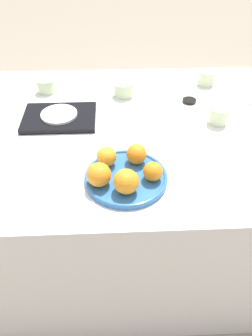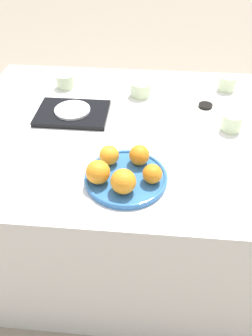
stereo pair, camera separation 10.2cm
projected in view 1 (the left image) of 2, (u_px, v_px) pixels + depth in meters
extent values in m
plane|color=gray|center=(140.00, 238.00, 1.76)|extent=(12.00, 12.00, 0.00)
cube|color=silver|center=(142.00, 190.00, 1.52)|extent=(1.55, 1.02, 0.72)
cylinder|color=#336BAD|center=(126.00, 178.00, 1.05)|extent=(0.26, 0.26, 0.01)
torus|color=#336BAD|center=(126.00, 176.00, 1.04)|extent=(0.27, 0.27, 0.01)
sphere|color=orange|center=(99.00, 175.00, 0.99)|extent=(0.08, 0.08, 0.08)
sphere|color=orange|center=(136.00, 154.00, 1.07)|extent=(0.07, 0.07, 0.07)
sphere|color=orange|center=(126.00, 182.00, 0.97)|extent=(0.08, 0.08, 0.08)
sphere|color=orange|center=(106.00, 157.00, 1.06)|extent=(0.07, 0.07, 0.07)
sphere|color=orange|center=(153.00, 171.00, 1.01)|extent=(0.06, 0.06, 0.06)
cube|color=black|center=(60.00, 118.00, 1.31)|extent=(0.29, 0.20, 0.02)
cylinder|color=white|center=(59.00, 114.00, 1.30)|extent=(0.14, 0.14, 0.01)
cylinder|color=beige|center=(124.00, 89.00, 1.45)|extent=(0.09, 0.09, 0.06)
cylinder|color=beige|center=(46.00, 85.00, 1.47)|extent=(0.08, 0.08, 0.06)
cylinder|color=beige|center=(206.00, 78.00, 1.52)|extent=(0.08, 0.08, 0.06)
cylinder|color=beige|center=(218.00, 115.00, 1.28)|extent=(0.07, 0.07, 0.07)
cylinder|color=black|center=(189.00, 101.00, 1.42)|extent=(0.06, 0.06, 0.01)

